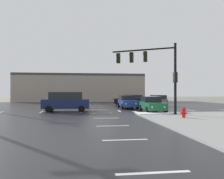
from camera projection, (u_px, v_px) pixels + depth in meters
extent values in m
plane|color=slate|center=(100.00, 112.00, 23.71)|extent=(120.00, 120.00, 0.00)
cube|color=#232326|center=(100.00, 111.00, 23.72)|extent=(44.00, 44.00, 0.02)
cube|color=white|center=(159.00, 113.00, 20.38)|extent=(4.00, 1.60, 0.06)
cube|color=silver|center=(153.00, 173.00, 5.86)|extent=(2.00, 0.15, 0.01)
cube|color=silver|center=(125.00, 140.00, 9.83)|extent=(2.00, 0.15, 0.01)
cube|color=silver|center=(113.00, 126.00, 13.80)|extent=(2.00, 0.15, 0.01)
cube|color=silver|center=(106.00, 118.00, 17.76)|extent=(2.00, 0.15, 0.01)
cube|color=silver|center=(102.00, 113.00, 21.73)|extent=(2.00, 0.15, 0.01)
cube|color=silver|center=(99.00, 110.00, 25.70)|extent=(2.00, 0.15, 0.01)
cube|color=silver|center=(97.00, 107.00, 29.67)|extent=(2.00, 0.15, 0.01)
cube|color=silver|center=(95.00, 105.00, 33.63)|extent=(2.00, 0.15, 0.01)
cube|color=silver|center=(94.00, 104.00, 37.60)|extent=(2.00, 0.15, 0.01)
cube|color=silver|center=(93.00, 103.00, 41.57)|extent=(2.00, 0.15, 0.01)
cube|color=silver|center=(0.00, 112.00, 22.45)|extent=(0.15, 2.00, 0.01)
cube|color=silver|center=(42.00, 112.00, 22.95)|extent=(0.15, 2.00, 0.01)
cube|color=silver|center=(81.00, 112.00, 23.46)|extent=(0.15, 2.00, 0.01)
cube|color=silver|center=(119.00, 111.00, 23.97)|extent=(0.15, 2.00, 0.01)
cube|color=silver|center=(156.00, 111.00, 24.48)|extent=(0.15, 2.00, 0.01)
cube|color=silver|center=(191.00, 110.00, 24.98)|extent=(0.15, 2.00, 0.01)
cube|color=silver|center=(224.00, 110.00, 25.49)|extent=(0.15, 2.00, 0.01)
cube|color=silver|center=(143.00, 115.00, 20.19)|extent=(0.45, 7.00, 0.01)
cylinder|color=black|center=(175.00, 79.00, 19.55)|extent=(0.22, 0.22, 6.18)
cylinder|color=black|center=(142.00, 50.00, 20.71)|extent=(5.15, 3.07, 0.14)
cube|color=black|center=(145.00, 57.00, 20.59)|extent=(0.42, 0.45, 0.95)
sphere|color=#19D833|center=(144.00, 54.00, 20.66)|extent=(0.20, 0.20, 0.20)
cube|color=black|center=(132.00, 57.00, 21.11)|extent=(0.42, 0.45, 0.95)
sphere|color=#19D833|center=(130.00, 54.00, 21.17)|extent=(0.20, 0.20, 0.20)
cube|color=black|center=(118.00, 58.00, 21.62)|extent=(0.42, 0.45, 0.95)
sphere|color=#19D833|center=(117.00, 55.00, 21.68)|extent=(0.20, 0.20, 0.20)
cube|color=black|center=(175.00, 77.00, 19.56)|extent=(0.28, 0.36, 0.90)
cylinder|color=red|center=(184.00, 114.00, 17.09)|extent=(0.26, 0.26, 0.60)
sphere|color=red|center=(184.00, 109.00, 17.10)|extent=(0.25, 0.25, 0.25)
cylinder|color=red|center=(181.00, 113.00, 17.07)|extent=(0.12, 0.11, 0.11)
cylinder|color=red|center=(186.00, 113.00, 17.12)|extent=(0.12, 0.11, 0.11)
cube|color=gray|center=(80.00, 89.00, 49.50)|extent=(26.83, 8.00, 5.30)
cube|color=#3F3D3A|center=(80.00, 76.00, 49.52)|extent=(26.83, 8.00, 0.50)
cube|color=navy|center=(128.00, 103.00, 27.88)|extent=(1.89, 4.53, 0.70)
cube|color=black|center=(127.00, 98.00, 28.56)|extent=(1.70, 2.51, 0.55)
cylinder|color=black|center=(137.00, 106.00, 26.45)|extent=(0.23, 0.66, 0.66)
cylinder|color=black|center=(122.00, 107.00, 26.26)|extent=(0.23, 0.66, 0.66)
cylinder|color=black|center=(132.00, 105.00, 29.50)|extent=(0.23, 0.66, 0.66)
cylinder|color=black|center=(119.00, 105.00, 29.30)|extent=(0.23, 0.66, 0.66)
sphere|color=white|center=(136.00, 104.00, 25.76)|extent=(0.18, 0.18, 0.18)
sphere|color=white|center=(126.00, 104.00, 25.63)|extent=(0.18, 0.18, 0.18)
cube|color=black|center=(129.00, 101.00, 33.62)|extent=(4.57, 1.99, 0.70)
cube|color=black|center=(133.00, 97.00, 33.68)|extent=(2.54, 1.76, 0.55)
cylinder|color=black|center=(119.00, 104.00, 32.59)|extent=(0.67, 0.25, 0.66)
cylinder|color=black|center=(118.00, 103.00, 34.38)|extent=(0.67, 0.25, 0.66)
cylinder|color=black|center=(140.00, 103.00, 32.85)|extent=(0.67, 0.25, 0.66)
cylinder|color=black|center=(138.00, 103.00, 34.64)|extent=(0.67, 0.25, 0.66)
sphere|color=white|center=(114.00, 101.00, 32.86)|extent=(0.18, 0.18, 0.18)
sphere|color=white|center=(113.00, 101.00, 34.01)|extent=(0.18, 0.18, 0.18)
cube|color=#141E47|center=(66.00, 104.00, 23.66)|extent=(4.83, 2.03, 0.95)
cube|color=black|center=(66.00, 96.00, 23.67)|extent=(3.39, 1.85, 0.75)
cylinder|color=black|center=(48.00, 109.00, 22.51)|extent=(0.66, 0.23, 0.66)
cylinder|color=black|center=(52.00, 108.00, 24.45)|extent=(0.66, 0.23, 0.66)
cylinder|color=black|center=(82.00, 109.00, 22.87)|extent=(0.66, 0.23, 0.66)
cylinder|color=black|center=(82.00, 107.00, 24.81)|extent=(0.66, 0.23, 0.66)
sphere|color=white|center=(42.00, 104.00, 22.78)|extent=(0.18, 0.18, 0.18)
sphere|color=white|center=(44.00, 104.00, 24.02)|extent=(0.18, 0.18, 0.18)
cube|color=slate|center=(157.00, 101.00, 32.42)|extent=(1.94, 4.55, 0.70)
cube|color=black|center=(158.00, 97.00, 31.75)|extent=(1.73, 2.52, 0.55)
cylinder|color=black|center=(148.00, 103.00, 33.85)|extent=(0.24, 0.67, 0.66)
cylinder|color=black|center=(160.00, 103.00, 34.03)|extent=(0.24, 0.67, 0.66)
cylinder|color=black|center=(154.00, 104.00, 30.81)|extent=(0.24, 0.67, 0.66)
cylinder|color=black|center=(166.00, 104.00, 30.98)|extent=(0.24, 0.67, 0.66)
sphere|color=white|center=(149.00, 101.00, 34.56)|extent=(0.18, 0.18, 0.18)
sphere|color=white|center=(156.00, 101.00, 34.67)|extent=(0.18, 0.18, 0.18)
cube|color=#195933|center=(152.00, 105.00, 22.74)|extent=(2.07, 4.60, 0.70)
cube|color=black|center=(151.00, 99.00, 23.42)|extent=(1.80, 2.57, 0.55)
cylinder|color=black|center=(166.00, 110.00, 21.27)|extent=(0.26, 0.67, 0.66)
cylinder|color=black|center=(147.00, 110.00, 21.15)|extent=(0.26, 0.67, 0.66)
cylinder|color=black|center=(157.00, 108.00, 24.32)|extent=(0.26, 0.67, 0.66)
cylinder|color=black|center=(141.00, 108.00, 24.20)|extent=(0.26, 0.67, 0.66)
sphere|color=white|center=(165.00, 107.00, 20.58)|extent=(0.18, 0.18, 0.18)
sphere|color=white|center=(152.00, 107.00, 20.50)|extent=(0.18, 0.18, 0.18)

